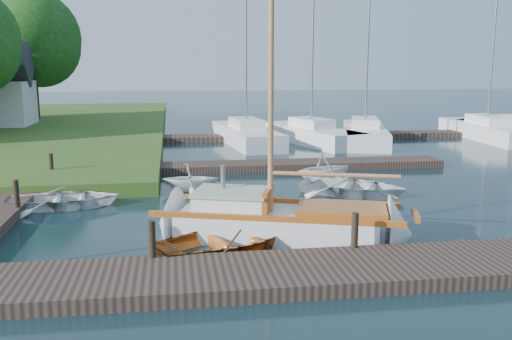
{
  "coord_description": "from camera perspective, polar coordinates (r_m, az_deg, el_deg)",
  "views": [
    {
      "loc": [
        -2.54,
        -16.89,
        4.38
      ],
      "look_at": [
        0.0,
        0.0,
        1.2
      ],
      "focal_mm": 40.0,
      "sensor_mm": 36.0,
      "label": 1
    }
  ],
  "objects": [
    {
      "name": "mooring_post_1",
      "position": [
        12.45,
        -10.36,
        -6.82
      ],
      "size": [
        0.16,
        0.16,
        0.8
      ],
      "primitive_type": "cylinder",
      "color": "black",
      "rests_on": "near_dock"
    },
    {
      "name": "marina_boat_3",
      "position": [
        32.81,
        10.83,
        3.72
      ],
      "size": [
        4.36,
        8.47,
        13.15
      ],
      "rotation": [
        0.0,
        0.0,
        1.29
      ],
      "color": "white",
      "rests_on": "ground"
    },
    {
      "name": "tree_7",
      "position": [
        44.0,
        -21.46,
        12.21
      ],
      "size": [
        6.83,
        6.83,
        9.38
      ],
      "color": "#332114",
      "rests_on": "shore"
    },
    {
      "name": "marina_boat_1",
      "position": [
        31.89,
        -0.98,
        3.68
      ],
      "size": [
        3.19,
        8.62,
        10.92
      ],
      "rotation": [
        0.0,
        0.0,
        1.69
      ],
      "color": "white",
      "rests_on": "ground"
    },
    {
      "name": "marina_boat_5",
      "position": [
        36.49,
        22.11,
        3.77
      ],
      "size": [
        2.57,
        8.75,
        10.42
      ],
      "rotation": [
        0.0,
        0.0,
        1.53
      ],
      "color": "white",
      "rests_on": "ground"
    },
    {
      "name": "marina_boat_2",
      "position": [
        32.19,
        5.53,
        3.71
      ],
      "size": [
        4.54,
        8.25,
        11.56
      ],
      "rotation": [
        0.0,
        0.0,
        1.88
      ],
      "color": "white",
      "rests_on": "ground"
    },
    {
      "name": "mooring_post_5",
      "position": [
        22.64,
        -19.79,
        0.56
      ],
      "size": [
        0.16,
        0.16,
        0.8
      ],
      "primitive_type": "cylinder",
      "color": "black",
      "rests_on": "left_dock"
    },
    {
      "name": "sailboat",
      "position": [
        14.64,
        2.87,
        -5.46
      ],
      "size": [
        7.41,
        4.08,
        9.83
      ],
      "rotation": [
        0.0,
        0.0,
        -0.32
      ],
      "color": "white",
      "rests_on": "ground"
    },
    {
      "name": "tender_c",
      "position": [
        19.63,
        9.59,
        -1.36
      ],
      "size": [
        4.49,
        4.21,
        0.76
      ],
      "primitive_type": "imported",
      "rotation": [
        0.0,
        0.0,
        0.98
      ],
      "color": "white",
      "rests_on": "ground"
    },
    {
      "name": "tender_a",
      "position": [
        18.67,
        -18.71,
        -2.49
      ],
      "size": [
        3.51,
        2.61,
        0.69
      ],
      "primitive_type": "imported",
      "rotation": [
        0.0,
        0.0,
        1.64
      ],
      "color": "white",
      "rests_on": "ground"
    },
    {
      "name": "dinghy",
      "position": [
        13.63,
        -2.67,
        -6.56
      ],
      "size": [
        4.3,
        3.75,
        0.74
      ],
      "primitive_type": "imported",
      "rotation": [
        0.0,
        0.0,
        1.97
      ],
      "color": "#8B3C10",
      "rests_on": "ground"
    },
    {
      "name": "mooring_post_4",
      "position": [
        17.85,
        -22.84,
        -2.19
      ],
      "size": [
        0.16,
        0.16,
        0.8
      ],
      "primitive_type": "cylinder",
      "color": "black",
      "rests_on": "left_dock"
    },
    {
      "name": "far_dock",
      "position": [
        24.19,
        2.4,
        0.47
      ],
      "size": [
        14.0,
        1.6,
        0.3
      ],
      "primitive_type": "cube",
      "color": "black",
      "rests_on": "ground"
    },
    {
      "name": "tender_d",
      "position": [
        21.55,
        6.9,
        0.41
      ],
      "size": [
        2.9,
        2.71,
        1.23
      ],
      "primitive_type": "imported",
      "rotation": [
        0.0,
        0.0,
        1.93
      ],
      "color": "white",
      "rests_on": "ground"
    },
    {
      "name": "ground",
      "position": [
        17.63,
        0.0,
        -3.84
      ],
      "size": [
        160.0,
        160.0,
        0.0
      ],
      "primitive_type": "plane",
      "color": "black",
      "rests_on": "ground"
    },
    {
      "name": "pontoon",
      "position": [
        35.45,
        12.26,
        3.45
      ],
      "size": [
        30.0,
        1.6,
        0.3
      ],
      "primitive_type": "cube",
      "color": "black",
      "rests_on": "ground"
    },
    {
      "name": "tender_b",
      "position": [
        20.09,
        -6.57,
        -0.58
      ],
      "size": [
        2.13,
        1.88,
        1.06
      ],
      "primitive_type": "imported",
      "rotation": [
        0.0,
        0.0,
        1.49
      ],
      "color": "white",
      "rests_on": "ground"
    },
    {
      "name": "near_dock",
      "position": [
        11.95,
        4.34,
        -10.21
      ],
      "size": [
        18.0,
        2.2,
        0.3
      ],
      "primitive_type": "cube",
      "color": "black",
      "rests_on": "ground"
    },
    {
      "name": "left_dock",
      "position": [
        20.11,
        -24.11,
        -2.53
      ],
      "size": [
        2.2,
        18.0,
        0.3
      ],
      "primitive_type": "cube",
      "color": "black",
      "rests_on": "ground"
    },
    {
      "name": "mooring_post_2",
      "position": [
        13.08,
        9.85,
        -5.95
      ],
      "size": [
        0.16,
        0.16,
        0.8
      ],
      "primitive_type": "cylinder",
      "color": "black",
      "rests_on": "near_dock"
    }
  ]
}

